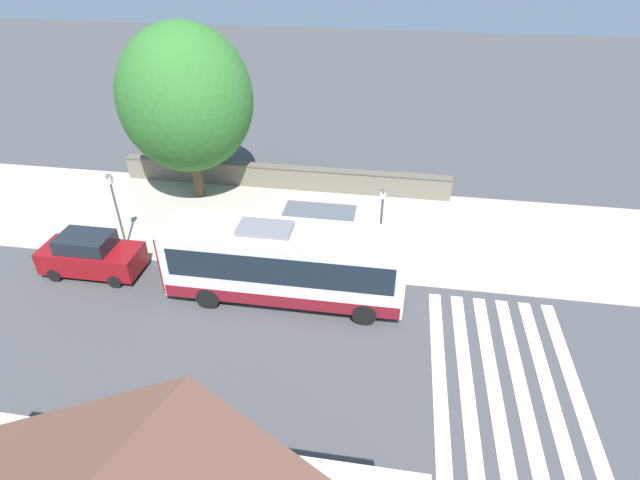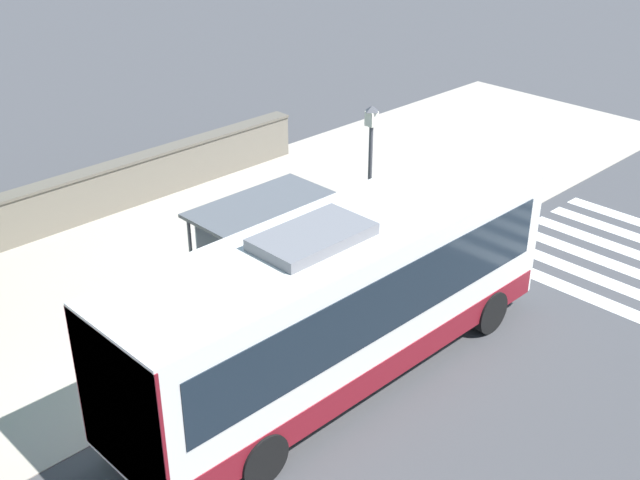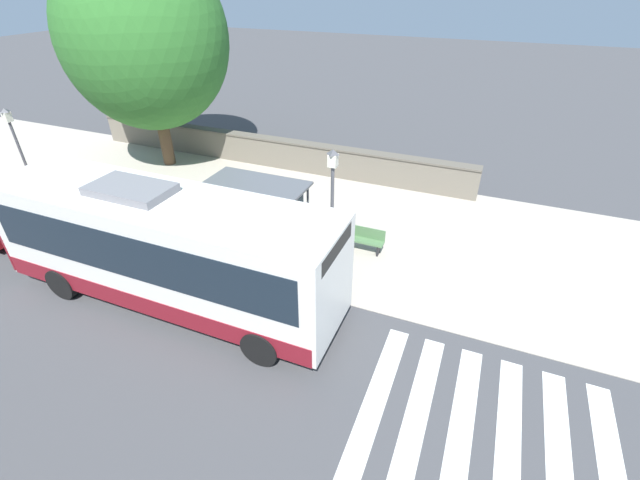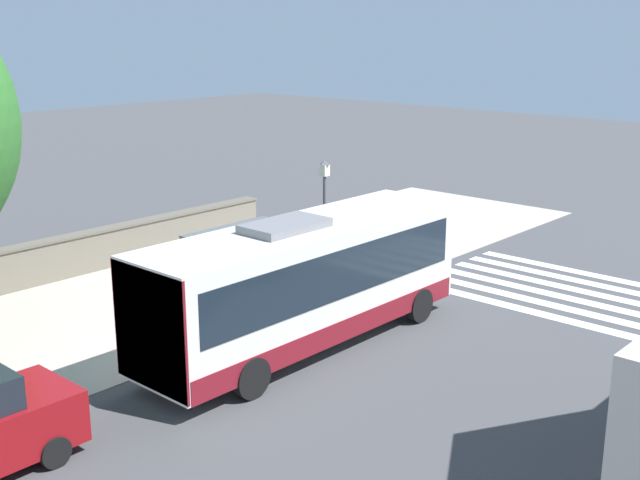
# 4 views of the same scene
# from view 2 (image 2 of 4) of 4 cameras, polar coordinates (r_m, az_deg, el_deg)

# --- Properties ---
(ground_plane) EXTENTS (120.00, 120.00, 0.00)m
(ground_plane) POSITION_cam_2_polar(r_m,az_deg,el_deg) (16.61, -8.58, -10.34)
(ground_plane) COLOR #424244
(ground_plane) RESTS_ON ground
(sidewalk_plaza) EXTENTS (9.00, 44.00, 0.02)m
(sidewalk_plaza) POSITION_cam_2_polar(r_m,az_deg,el_deg) (19.88, -16.37, -4.31)
(sidewalk_plaza) COLOR #ADA393
(sidewalk_plaza) RESTS_ON ground
(stone_wall) EXTENTS (0.60, 20.00, 1.43)m
(stone_wall) POSITION_cam_2_polar(r_m,az_deg,el_deg) (22.87, -21.59, 1.18)
(stone_wall) COLOR #6B6356
(stone_wall) RESTS_ON ground
(bus) EXTENTS (2.65, 10.07, 3.57)m
(bus) POSITION_cam_2_polar(r_m,az_deg,el_deg) (15.75, 1.45, -4.13)
(bus) COLOR silver
(bus) RESTS_ON ground
(bus_shelter) EXTENTS (1.64, 3.36, 2.45)m
(bus_shelter) POSITION_cam_2_polar(r_m,az_deg,el_deg) (18.59, -4.55, 1.62)
(bus_shelter) COLOR #515459
(bus_shelter) RESTS_ON ground
(pedestrian) EXTENTS (0.34, 0.22, 1.68)m
(pedestrian) POSITION_cam_2_polar(r_m,az_deg,el_deg) (19.84, 6.65, -0.11)
(pedestrian) COLOR #2D3347
(pedestrian) RESTS_ON ground
(bench) EXTENTS (0.40, 1.56, 0.88)m
(bench) POSITION_cam_2_polar(r_m,az_deg,el_deg) (21.93, 0.69, 1.39)
(bench) COLOR #4C7247
(bench) RESTS_ON ground
(street_lamp_far) EXTENTS (0.28, 0.28, 4.25)m
(street_lamp_far) POSITION_cam_2_polar(r_m,az_deg,el_deg) (19.67, 3.57, 4.72)
(street_lamp_far) COLOR #4C4C51
(street_lamp_far) RESTS_ON ground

